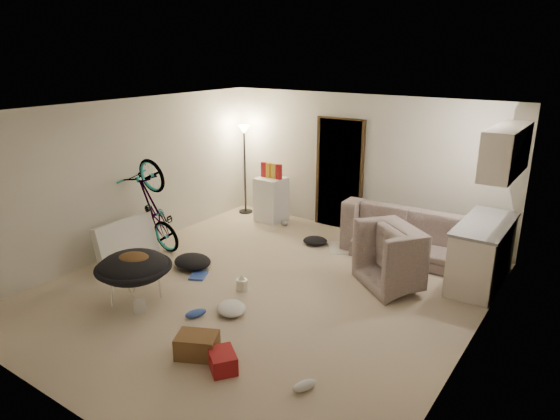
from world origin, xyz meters
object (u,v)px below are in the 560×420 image
Objects in this scene: floor_lamp at (244,150)px; juicer at (242,284)px; kitchen_counter at (482,254)px; sofa at (411,236)px; bicycle at (156,227)px; armchair at (410,262)px; mini_fridge at (271,199)px; tv_box at (127,242)px; drink_case_b at (222,361)px; saucer_chair at (134,274)px; drink_case_a at (197,345)px.

juicer is at bearing -52.48° from floor_lamp.
sofa is (-1.22, 0.45, -0.13)m from kitchen_counter.
bicycle reaches higher than sofa.
armchair is 3.48m from mini_fridge.
floor_lamp is 1.66× the size of tv_box.
mini_fridge is at bearing 155.91° from drink_case_b.
saucer_chair is at bearing -157.21° from drink_case_b.
sofa reaches higher than drink_case_a.
floor_lamp is 0.84× the size of sofa.
floor_lamp is at bearing 5.17° from bicycle.
saucer_chair is (-2.78, -2.61, 0.09)m from armchair.
juicer reaches higher than drink_case_b.
kitchen_counter is 3.37× the size of drink_case_a.
juicer is at bearing -59.49° from mini_fridge.
armchair is 2.31× the size of drink_case_a.
sofa is 2.14× the size of saucer_chair.
kitchen_counter is at bearing 38.83° from juicer.
armchair reaches higher than juicer.
floor_lamp reaches higher than bicycle.
saucer_chair is at bearing -130.63° from juicer.
saucer_chair is 2.84× the size of drink_case_b.
drink_case_a is 1.62m from juicer.
mini_fridge is (-4.11, 0.55, -0.01)m from kitchen_counter.
sofa is 1.30× the size of bicycle.
mini_fridge is (0.62, 2.41, -0.00)m from bicycle.
floor_lamp is 4.95m from kitchen_counter.
sofa reaches higher than drink_case_b.
bicycle is 3.56m from drink_case_b.
bicycle is at bearing 55.99° from armchair.
armchair is 4.40× the size of juicer.
armchair is 0.94× the size of tv_box.
drink_case_b is 1.83m from juicer.
sofa is 6.10× the size of drink_case_b.
drink_case_a is at bearing 74.84° from sofa.
floor_lamp is 3.74m from juicer.
kitchen_counter is 1.04m from armchair.
kitchen_counter is at bearing 101.71° from drink_case_b.
saucer_chair is at bearing -137.93° from bicycle.
juicer is (2.15, -2.80, -1.21)m from floor_lamp.
saucer_chair is 0.91× the size of tv_box.
juicer is at bearing 158.77° from drink_case_b.
drink_case_a reaches higher than drink_case_b.
juicer is at bearing 49.37° from saucer_chair.
saucer_chair is 1.99m from drink_case_b.
mini_fridge reaches higher than sofa.
floor_lamp is 4.17m from saucer_chair.
kitchen_counter is 0.91× the size of bicycle.
floor_lamp is 5.15× the size of drink_case_b.
floor_lamp is at bearing 172.34° from kitchen_counter.
floor_lamp is 7.75× the size of juicer.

